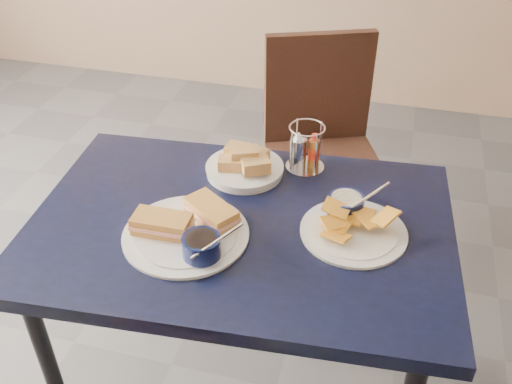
% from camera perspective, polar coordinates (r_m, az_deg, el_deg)
% --- Properties ---
extents(dining_table, '(1.11, 0.78, 0.75)m').
position_cam_1_polar(dining_table, '(1.48, -1.52, -5.35)').
color(dining_table, black).
rests_on(dining_table, ground).
extents(chair_far, '(0.54, 0.55, 0.89)m').
position_cam_1_polar(chair_far, '(2.27, 7.34, 5.55)').
color(chair_far, black).
rests_on(chair_far, ground).
extents(sandwich_plate, '(0.32, 0.31, 0.12)m').
position_cam_1_polar(sandwich_plate, '(1.38, -6.71, -3.70)').
color(sandwich_plate, white).
rests_on(sandwich_plate, dining_table).
extents(plantain_plate, '(0.26, 0.26, 0.12)m').
position_cam_1_polar(plantain_plate, '(1.42, 9.44, -2.87)').
color(plantain_plate, white).
rests_on(plantain_plate, dining_table).
extents(bread_basket, '(0.21, 0.21, 0.08)m').
position_cam_1_polar(bread_basket, '(1.59, -1.12, 2.73)').
color(bread_basket, white).
rests_on(bread_basket, dining_table).
extents(condiment_caddy, '(0.11, 0.11, 0.14)m').
position_cam_1_polar(condiment_caddy, '(1.61, 4.85, 4.17)').
color(condiment_caddy, silver).
rests_on(condiment_caddy, dining_table).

